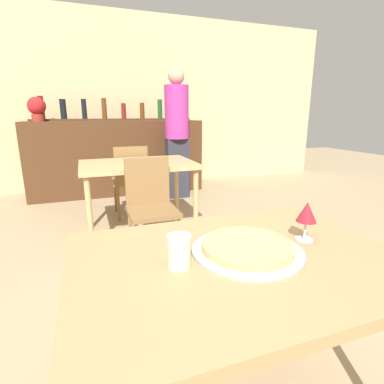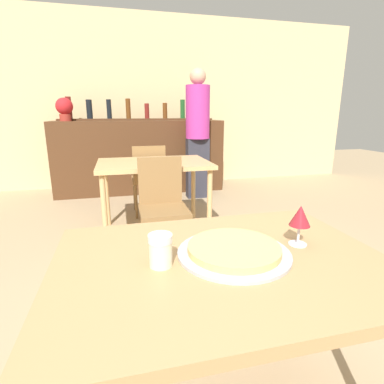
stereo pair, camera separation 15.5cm
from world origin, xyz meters
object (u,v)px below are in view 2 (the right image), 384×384
object	(u,v)px
pizza_tray	(234,250)
potted_plant	(64,108)
chair_far_side_front	(162,201)
chair_far_side_back	(149,175)
wine_glass	(300,217)
cheese_shaker	(161,250)
person_standing	(198,130)

from	to	relation	value
pizza_tray	potted_plant	xyz separation A→B (m)	(-1.10, 3.84, 0.55)
potted_plant	chair_far_side_front	bearing A→B (deg)	-65.56
chair_far_side_back	potted_plant	distance (m)	1.79
pizza_tray	wine_glass	world-z (taller)	wine_glass
cheese_shaker	person_standing	world-z (taller)	person_standing
chair_far_side_front	person_standing	xyz separation A→B (m)	(0.79, 1.79, 0.50)
cheese_shaker	potted_plant	size ratio (longest dim) A/B	0.34
wine_glass	potted_plant	size ratio (longest dim) A/B	0.48
person_standing	chair_far_side_back	bearing A→B (deg)	-139.48
chair_far_side_back	wine_glass	world-z (taller)	wine_glass
chair_far_side_front	chair_far_side_back	bearing A→B (deg)	90.00
person_standing	potted_plant	size ratio (longest dim) A/B	5.59
chair_far_side_front	cheese_shaker	bearing A→B (deg)	-98.28
chair_far_side_front	wine_glass	xyz separation A→B (m)	(0.32, -1.50, 0.34)
chair_far_side_back	potted_plant	world-z (taller)	potted_plant
wine_glass	potted_plant	bearing A→B (deg)	109.78
cheese_shaker	pizza_tray	bearing A→B (deg)	3.91
potted_plant	pizza_tray	bearing A→B (deg)	-74.03
chair_far_side_back	potted_plant	bearing A→B (deg)	-48.70
wine_glass	potted_plant	distance (m)	4.09
pizza_tray	cheese_shaker	bearing A→B (deg)	-176.09
person_standing	chair_far_side_front	bearing A→B (deg)	-113.66
chair_far_side_back	potted_plant	size ratio (longest dim) A/B	2.64
chair_far_side_back	pizza_tray	xyz separation A→B (m)	(0.04, -2.64, 0.25)
chair_far_side_back	wine_glass	xyz separation A→B (m)	(0.32, -2.62, 0.34)
chair_far_side_front	cheese_shaker	distance (m)	1.58
person_standing	wine_glass	xyz separation A→B (m)	(-0.47, -3.29, -0.16)
cheese_shaker	potted_plant	distance (m)	3.98
chair_far_side_front	potted_plant	distance (m)	2.67
potted_plant	cheese_shaker	bearing A→B (deg)	-77.84
chair_far_side_front	chair_far_side_back	distance (m)	1.12
wine_glass	chair_far_side_back	bearing A→B (deg)	96.93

